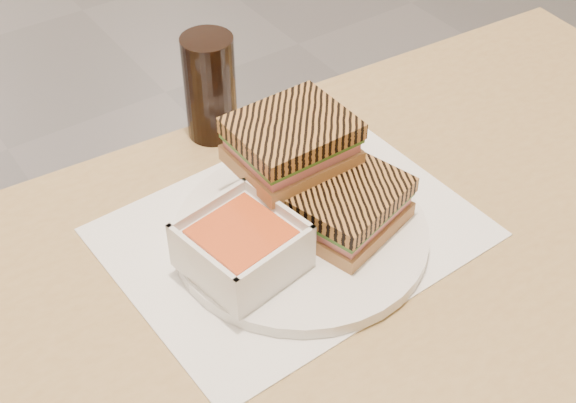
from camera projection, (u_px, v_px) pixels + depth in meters
main_table at (354, 350)px, 0.92m from camera, size 1.24×0.78×0.75m
tray_liner at (293, 232)px, 0.90m from camera, size 0.41×0.32×0.00m
plate at (301, 234)px, 0.89m from camera, size 0.29×0.29×0.02m
soup_bowl at (242, 248)px, 0.83m from camera, size 0.13×0.13×0.06m
panini_lower at (348, 206)px, 0.87m from camera, size 0.15×0.13×0.05m
panini_upper at (292, 142)px, 0.87m from camera, size 0.13×0.11×0.06m
cola_glass at (210, 87)px, 1.00m from camera, size 0.07×0.07×0.14m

